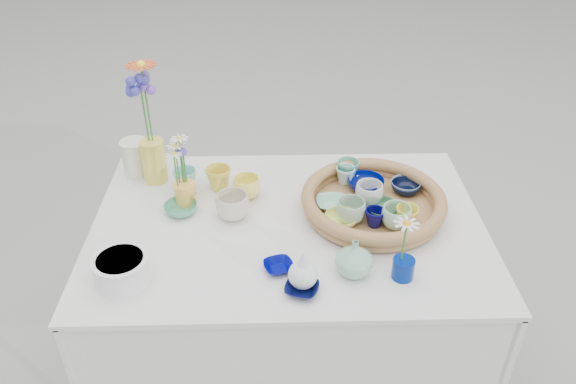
{
  "coord_description": "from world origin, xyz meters",
  "views": [
    {
      "loc": [
        -0.04,
        -1.45,
        1.86
      ],
      "look_at": [
        0.0,
        0.02,
        0.87
      ],
      "focal_mm": 35.0,
      "sensor_mm": 36.0,
      "label": 1
    }
  ],
  "objects_px": {
    "wicker_tray": "(373,202)",
    "tall_vase_yellow": "(154,161)",
    "bud_vase_seafoam": "(354,258)",
    "display_table": "(288,375)"
  },
  "relations": [
    {
      "from": "wicker_tray",
      "to": "tall_vase_yellow",
      "type": "distance_m",
      "value": 0.78
    },
    {
      "from": "bud_vase_seafoam",
      "to": "wicker_tray",
      "type": "bearing_deg",
      "value": 71.31
    },
    {
      "from": "wicker_tray",
      "to": "tall_vase_yellow",
      "type": "relative_size",
      "value": 3.01
    },
    {
      "from": "wicker_tray",
      "to": "tall_vase_yellow",
      "type": "xyz_separation_m",
      "value": [
        -0.75,
        0.22,
        0.04
      ]
    },
    {
      "from": "display_table",
      "to": "bud_vase_seafoam",
      "type": "xyz_separation_m",
      "value": [
        0.18,
        -0.24,
        0.82
      ]
    },
    {
      "from": "display_table",
      "to": "tall_vase_yellow",
      "type": "distance_m",
      "value": 1.0
    },
    {
      "from": "wicker_tray",
      "to": "bud_vase_seafoam",
      "type": "bearing_deg",
      "value": -108.69
    },
    {
      "from": "bud_vase_seafoam",
      "to": "tall_vase_yellow",
      "type": "distance_m",
      "value": 0.83
    },
    {
      "from": "display_table",
      "to": "bud_vase_seafoam",
      "type": "bearing_deg",
      "value": -53.59
    },
    {
      "from": "tall_vase_yellow",
      "to": "display_table",
      "type": "bearing_deg",
      "value": -29.77
    }
  ]
}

